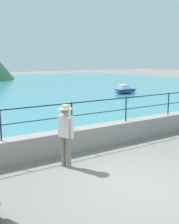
# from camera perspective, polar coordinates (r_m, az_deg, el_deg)

# --- Properties ---
(ground_plane) EXTENTS (120.00, 120.00, 0.00)m
(ground_plane) POSITION_cam_1_polar(r_m,az_deg,el_deg) (7.17, 10.14, -14.08)
(ground_plane) COLOR slate
(promenade_wall) EXTENTS (20.00, 0.56, 0.70)m
(promenade_wall) POSITION_cam_1_polar(r_m,az_deg,el_deg) (9.45, -3.47, -5.57)
(promenade_wall) COLOR gray
(promenade_wall) RESTS_ON ground
(railing) EXTENTS (18.44, 0.04, 0.90)m
(railing) POSITION_cam_1_polar(r_m,az_deg,el_deg) (9.23, -3.54, 0.32)
(railing) COLOR black
(railing) RESTS_ON promenade_wall
(person_walking) EXTENTS (0.38, 0.55, 1.75)m
(person_walking) POSITION_cam_1_polar(r_m,az_deg,el_deg) (7.89, -4.76, -4.11)
(person_walking) COLOR slate
(person_walking) RESTS_ON ground
(boat_2) EXTENTS (2.34, 1.00, 0.76)m
(boat_2) POSITION_cam_1_polar(r_m,az_deg,el_deg) (24.69, 7.05, 4.29)
(boat_2) COLOR #2D4C9E
(boat_2) RESTS_ON lake_water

